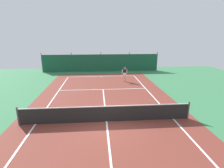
{
  "coord_description": "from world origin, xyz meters",
  "views": [
    {
      "loc": [
        -0.44,
        -9.42,
        4.95
      ],
      "look_at": [
        0.74,
        5.06,
        0.9
      ],
      "focal_mm": 28.02,
      "sensor_mm": 36.0,
      "label": 1
    }
  ],
  "objects_px": {
    "tennis_ball_near_player": "(94,88)",
    "tennis_ball_midcourt": "(93,83)",
    "tennis_ball_by_sideline": "(150,100)",
    "tennis_net": "(106,114)",
    "tennis_player": "(125,73)",
    "parked_car": "(99,63)"
  },
  "relations": [
    {
      "from": "tennis_ball_near_player",
      "to": "tennis_ball_midcourt",
      "type": "relative_size",
      "value": 1.0
    },
    {
      "from": "tennis_ball_near_player",
      "to": "tennis_ball_midcourt",
      "type": "xyz_separation_m",
      "value": [
        -0.1,
        1.78,
        0.0
      ]
    },
    {
      "from": "tennis_ball_near_player",
      "to": "parked_car",
      "type": "xyz_separation_m",
      "value": [
        0.7,
        10.73,
        0.81
      ]
    },
    {
      "from": "tennis_net",
      "to": "tennis_ball_by_sideline",
      "type": "relative_size",
      "value": 153.33
    },
    {
      "from": "tennis_ball_near_player",
      "to": "tennis_ball_by_sideline",
      "type": "relative_size",
      "value": 1.0
    },
    {
      "from": "tennis_ball_near_player",
      "to": "tennis_ball_midcourt",
      "type": "height_order",
      "value": "same"
    },
    {
      "from": "tennis_ball_near_player",
      "to": "tennis_ball_midcourt",
      "type": "bearing_deg",
      "value": 93.36
    },
    {
      "from": "tennis_ball_near_player",
      "to": "tennis_net",
      "type": "bearing_deg",
      "value": -82.41
    },
    {
      "from": "tennis_net",
      "to": "tennis_ball_by_sideline",
      "type": "xyz_separation_m",
      "value": [
        3.6,
        3.11,
        -0.48
      ]
    },
    {
      "from": "parked_car",
      "to": "tennis_ball_midcourt",
      "type": "bearing_deg",
      "value": 77.06
    },
    {
      "from": "tennis_player",
      "to": "tennis_ball_midcourt",
      "type": "relative_size",
      "value": 24.85
    },
    {
      "from": "tennis_net",
      "to": "tennis_player",
      "type": "distance_m",
      "value": 9.53
    },
    {
      "from": "tennis_net",
      "to": "parked_car",
      "type": "bearing_deg",
      "value": 90.65
    },
    {
      "from": "tennis_player",
      "to": "tennis_ball_midcourt",
      "type": "xyz_separation_m",
      "value": [
        -3.47,
        -0.66,
        -0.93
      ]
    },
    {
      "from": "tennis_player",
      "to": "tennis_ball_midcourt",
      "type": "height_order",
      "value": "tennis_player"
    },
    {
      "from": "tennis_ball_midcourt",
      "to": "parked_car",
      "type": "relative_size",
      "value": 0.01
    },
    {
      "from": "tennis_ball_near_player",
      "to": "tennis_ball_by_sideline",
      "type": "distance_m",
      "value": 5.78
    },
    {
      "from": "tennis_net",
      "to": "tennis_ball_near_player",
      "type": "distance_m",
      "value": 6.82
    },
    {
      "from": "tennis_net",
      "to": "tennis_ball_by_sideline",
      "type": "bearing_deg",
      "value": 40.9
    },
    {
      "from": "tennis_player",
      "to": "tennis_ball_near_player",
      "type": "bearing_deg",
      "value": 61.0
    },
    {
      "from": "parked_car",
      "to": "tennis_ball_near_player",
      "type": "bearing_deg",
      "value": 78.46
    },
    {
      "from": "tennis_net",
      "to": "tennis_player",
      "type": "xyz_separation_m",
      "value": [
        2.47,
        9.19,
        0.45
      ]
    }
  ]
}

